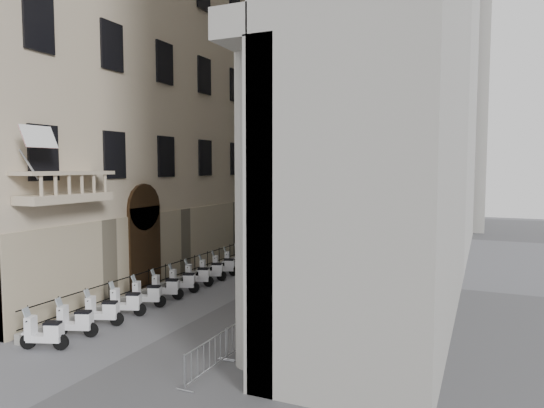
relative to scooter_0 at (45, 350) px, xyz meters
The scene contains 30 objects.
left_building 25.05m from the scooter_0, 103.97° to the left, with size 5.00×36.00×34.00m, color #C3B196.
far_building 46.45m from the scooter_0, 86.01° to the left, with size 22.00×10.00×30.00m, color #A6A49D.
iron_fence 13.92m from the scooter_0, 95.13° to the left, with size 0.30×28.00×1.40m, color black, non-canonical shape.
blue_awning 23.02m from the scooter_0, 71.75° to the left, with size 1.60×3.00×3.00m, color navy, non-canonical shape.
flag 1.28m from the scooter_0, 137.66° to the left, with size 1.00×1.40×8.20m, color #9E0C11, non-canonical shape.
scooter_0 is the anchor object (origin of this frame).
scooter_1 1.42m from the scooter_0, 90.00° to the left, with size 0.56×1.40×1.50m, color white, non-canonical shape.
scooter_2 2.84m from the scooter_0, 90.00° to the left, with size 0.56×1.40×1.50m, color white, non-canonical shape.
scooter_3 4.25m from the scooter_0, 90.00° to the left, with size 0.56×1.40×1.50m, color white, non-canonical shape.
scooter_4 5.67m from the scooter_0, 90.00° to the left, with size 0.56×1.40×1.50m, color white, non-canonical shape.
scooter_5 7.09m from the scooter_0, 90.00° to the left, with size 0.56×1.40×1.50m, color white, non-canonical shape.
scooter_6 8.51m from the scooter_0, 90.00° to the left, with size 0.56×1.40×1.50m, color white, non-canonical shape.
scooter_7 9.92m from the scooter_0, 90.00° to the left, with size 0.56×1.40×1.50m, color white, non-canonical shape.
scooter_8 11.34m from the scooter_0, 90.00° to the left, with size 0.56×1.40×1.50m, color white, non-canonical shape.
scooter_9 12.76m from the scooter_0, 90.00° to the left, with size 0.56×1.40×1.50m, color white, non-canonical shape.
scooter_10 14.18m from the scooter_0, 90.00° to the left, with size 0.56×1.40×1.50m, color white, non-canonical shape.
scooter_11 15.59m from the scooter_0, 90.00° to the left, with size 0.56×1.40×1.50m, color white, non-canonical shape.
barrier_0 6.36m from the scooter_0, ahead, with size 0.60×2.40×1.10m, color #A8AAAF, non-canonical shape.
barrier_1 7.02m from the scooter_0, 25.42° to the left, with size 0.60×2.40×1.10m, color #A8AAAF, non-canonical shape.
barrier_2 8.40m from the scooter_0, 41.01° to the left, with size 0.60×2.40×1.10m, color #A8AAAF, non-canonical shape.
barrier_3 10.22m from the scooter_0, 51.65° to the left, with size 0.60×2.40×1.10m, color #A8AAAF, non-canonical shape.
barrier_4 12.28m from the scooter_0, 58.91° to the left, with size 0.60×2.40×1.10m, color #A8AAAF, non-canonical shape.
barrier_5 14.47m from the scooter_0, 64.03° to the left, with size 0.60×2.40×1.10m, color #A8AAAF, non-canonical shape.
barrier_6 16.76m from the scooter_0, 67.77° to the left, with size 0.60×2.40×1.10m, color #A8AAAF, non-canonical shape.
security_tent 21.88m from the scooter_0, 91.29° to the left, with size 3.82×3.82×3.10m.
street_lamp 19.61m from the scooter_0, 88.82° to the left, with size 2.47×1.14×8.01m.
info_kiosk 19.66m from the scooter_0, 88.99° to the left, with size 0.52×0.96×1.95m.
pedestrian_a 16.41m from the scooter_0, 82.57° to the left, with size 0.66×0.44×1.82m, color black.
pedestrian_b 30.30m from the scooter_0, 83.57° to the left, with size 0.74×0.58×1.53m, color black.
pedestrian_c 27.07m from the scooter_0, 85.32° to the left, with size 0.84×0.55×1.72m, color black.
Camera 1 is at (11.03, -7.85, 6.45)m, focal length 32.00 mm.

